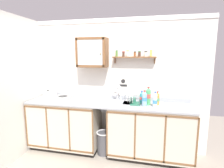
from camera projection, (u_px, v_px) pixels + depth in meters
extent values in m
plane|color=#9E9384|center=(102.00, 164.00, 2.87)|extent=(5.94, 5.94, 0.00)
cube|color=silver|center=(111.00, 85.00, 3.33)|extent=(3.54, 0.05, 2.45)
cube|color=white|center=(110.00, 21.00, 3.11)|extent=(3.54, 0.02, 0.05)
cube|color=silver|center=(5.00, 91.00, 2.73)|extent=(0.05, 3.46, 2.45)
cube|color=black|center=(68.00, 145.00, 3.42)|extent=(1.26, 0.52, 0.08)
cube|color=beige|center=(66.00, 123.00, 3.31)|extent=(1.28, 0.58, 0.84)
cube|color=brown|center=(57.00, 108.00, 2.97)|extent=(1.28, 0.01, 0.03)
cube|color=brown|center=(59.00, 149.00, 3.09)|extent=(1.28, 0.01, 0.03)
cube|color=brown|center=(26.00, 126.00, 3.17)|extent=(0.02, 0.01, 0.78)
cube|color=brown|center=(47.00, 128.00, 3.08)|extent=(0.02, 0.01, 0.78)
cube|color=brown|center=(69.00, 130.00, 2.99)|extent=(0.02, 0.01, 0.78)
cube|color=brown|center=(93.00, 133.00, 2.89)|extent=(0.02, 0.01, 0.78)
cube|color=black|center=(149.00, 154.00, 3.08)|extent=(1.35, 0.52, 0.08)
cube|color=beige|center=(150.00, 131.00, 2.98)|extent=(1.37, 0.58, 0.84)
cube|color=brown|center=(151.00, 115.00, 2.64)|extent=(1.37, 0.01, 0.03)
cube|color=brown|center=(149.00, 160.00, 2.76)|extent=(1.37, 0.01, 0.03)
cube|color=brown|center=(107.00, 134.00, 2.84)|extent=(0.02, 0.01, 0.78)
cube|color=brown|center=(135.00, 137.00, 2.74)|extent=(0.02, 0.01, 0.78)
cube|color=brown|center=(165.00, 140.00, 2.65)|extent=(0.02, 0.01, 0.78)
cube|color=brown|center=(197.00, 143.00, 2.55)|extent=(0.02, 0.01, 0.78)
cube|color=#9EA3A8|center=(107.00, 103.00, 3.07)|extent=(2.90, 0.61, 0.03)
cube|color=#9EA3A8|center=(110.00, 97.00, 3.33)|extent=(2.90, 0.02, 0.08)
cube|color=silver|center=(116.00, 103.00, 3.05)|extent=(0.53, 0.38, 0.01)
cube|color=slate|center=(116.00, 109.00, 3.07)|extent=(0.45, 0.30, 0.01)
cube|color=slate|center=(117.00, 104.00, 3.21)|extent=(0.45, 0.01, 0.13)
cube|color=slate|center=(114.00, 109.00, 2.91)|extent=(0.45, 0.01, 0.13)
cylinder|color=#4C4C51|center=(116.00, 110.00, 3.07)|extent=(0.04, 0.04, 0.01)
cylinder|color=silver|center=(117.00, 99.00, 3.26)|extent=(0.05, 0.05, 0.02)
cylinder|color=silver|center=(117.00, 93.00, 3.24)|extent=(0.02, 0.02, 0.22)
torus|color=silver|center=(117.00, 88.00, 3.15)|extent=(0.16, 0.02, 0.16)
cylinder|color=silver|center=(121.00, 98.00, 3.24)|extent=(0.02, 0.02, 0.05)
cube|color=silver|center=(57.00, 98.00, 3.26)|extent=(0.45, 0.32, 0.07)
cylinder|color=#2D2D2D|center=(53.00, 96.00, 3.30)|extent=(0.18, 0.18, 0.01)
cylinder|color=#2D2D2D|center=(63.00, 96.00, 3.25)|extent=(0.18, 0.18, 0.01)
cylinder|color=black|center=(48.00, 100.00, 3.15)|extent=(0.03, 0.02, 0.03)
cylinder|color=black|center=(59.00, 100.00, 3.10)|extent=(0.03, 0.02, 0.03)
cylinder|color=silver|center=(53.00, 94.00, 3.29)|extent=(0.20, 0.20, 0.07)
torus|color=silver|center=(53.00, 92.00, 3.29)|extent=(0.21, 0.21, 0.01)
cylinder|color=black|center=(49.00, 91.00, 3.43)|extent=(0.16, 0.12, 0.02)
cylinder|color=silver|center=(155.00, 101.00, 2.79)|extent=(0.07, 0.07, 0.21)
cone|color=silver|center=(155.00, 94.00, 2.77)|extent=(0.07, 0.07, 0.03)
cylinder|color=#2D59B2|center=(155.00, 92.00, 2.77)|extent=(0.03, 0.03, 0.02)
cylinder|color=#3F8CCC|center=(155.00, 102.00, 2.79)|extent=(0.07, 0.07, 0.06)
cylinder|color=#8CB7E0|center=(144.00, 100.00, 2.85)|extent=(0.08, 0.08, 0.21)
cone|color=#8CB7E0|center=(145.00, 93.00, 2.84)|extent=(0.08, 0.08, 0.04)
cylinder|color=red|center=(145.00, 91.00, 2.83)|extent=(0.04, 0.04, 0.02)
cylinder|color=#3F8CCC|center=(144.00, 99.00, 2.85)|extent=(0.08, 0.08, 0.06)
cylinder|color=gold|center=(157.00, 99.00, 2.93)|extent=(0.07, 0.07, 0.18)
cone|color=gold|center=(158.00, 93.00, 2.92)|extent=(0.06, 0.06, 0.03)
cylinder|color=red|center=(158.00, 92.00, 2.91)|extent=(0.03, 0.03, 0.02)
cylinder|color=#4C9959|center=(157.00, 99.00, 2.93)|extent=(0.07, 0.07, 0.05)
cylinder|color=teal|center=(142.00, 99.00, 3.01)|extent=(0.07, 0.07, 0.17)
cone|color=teal|center=(142.00, 93.00, 3.00)|extent=(0.07, 0.07, 0.03)
cylinder|color=#2D59B2|center=(142.00, 91.00, 2.99)|extent=(0.03, 0.03, 0.02)
cylinder|color=#D84C3F|center=(142.00, 98.00, 3.01)|extent=(0.07, 0.07, 0.05)
cylinder|color=#4CB266|center=(148.00, 97.00, 2.93)|extent=(0.08, 0.08, 0.25)
cone|color=#4CB266|center=(148.00, 89.00, 2.90)|extent=(0.08, 0.08, 0.04)
cylinder|color=red|center=(149.00, 87.00, 2.90)|extent=(0.04, 0.04, 0.02)
cylinder|color=#D84C3F|center=(148.00, 96.00, 2.92)|extent=(0.08, 0.08, 0.07)
cube|color=#26664C|center=(132.00, 103.00, 3.01)|extent=(0.30, 0.24, 0.01)
cylinder|color=#4C4F54|center=(123.00, 101.00, 2.92)|extent=(0.01, 0.01, 0.11)
cylinder|color=#4C4F54|center=(140.00, 102.00, 2.86)|extent=(0.01, 0.01, 0.11)
cylinder|color=#4C4F54|center=(125.00, 98.00, 3.13)|extent=(0.01, 0.01, 0.11)
cylinder|color=#4C4F54|center=(140.00, 99.00, 3.08)|extent=(0.01, 0.01, 0.11)
cylinder|color=#4C4F54|center=(131.00, 98.00, 2.88)|extent=(0.28, 0.01, 0.01)
cylinder|color=#4C4F54|center=(133.00, 95.00, 3.10)|extent=(0.28, 0.01, 0.01)
cylinder|color=white|center=(128.00, 99.00, 3.01)|extent=(0.01, 0.14, 0.14)
cylinder|color=white|center=(130.00, 99.00, 3.00)|extent=(0.01, 0.17, 0.17)
cylinder|color=white|center=(133.00, 99.00, 2.99)|extent=(0.01, 0.16, 0.16)
cylinder|color=#337259|center=(133.00, 100.00, 3.04)|extent=(0.09, 0.09, 0.10)
torus|color=#337259|center=(131.00, 100.00, 3.05)|extent=(0.07, 0.01, 0.07)
cube|color=brown|center=(92.00, 53.00, 3.15)|extent=(0.55, 0.26, 0.53)
cube|color=silver|center=(90.00, 52.00, 3.02)|extent=(0.45, 0.01, 0.43)
cube|color=brown|center=(77.00, 53.00, 3.07)|extent=(0.04, 0.01, 0.50)
cube|color=brown|center=(104.00, 52.00, 2.96)|extent=(0.04, 0.01, 0.50)
cube|color=brown|center=(90.00, 38.00, 2.98)|extent=(0.52, 0.01, 0.04)
cube|color=brown|center=(90.00, 66.00, 3.05)|extent=(0.52, 0.01, 0.04)
sphere|color=olive|center=(100.00, 54.00, 2.97)|extent=(0.02, 0.02, 0.02)
cube|color=brown|center=(134.00, 57.00, 3.06)|extent=(0.77, 0.14, 0.02)
cube|color=brown|center=(115.00, 61.00, 3.19)|extent=(0.02, 0.03, 0.10)
cube|color=brown|center=(154.00, 61.00, 3.04)|extent=(0.02, 0.03, 0.10)
cylinder|color=#598C3F|center=(117.00, 54.00, 3.11)|extent=(0.04, 0.04, 0.09)
cylinder|color=#33723F|center=(117.00, 51.00, 3.10)|extent=(0.04, 0.04, 0.02)
cylinder|color=#4C3326|center=(123.00, 54.00, 3.09)|extent=(0.04, 0.04, 0.08)
cylinder|color=red|center=(123.00, 52.00, 3.08)|extent=(0.05, 0.05, 0.02)
cylinder|color=silver|center=(128.00, 54.00, 3.07)|extent=(0.05, 0.05, 0.09)
cylinder|color=yellow|center=(128.00, 51.00, 3.06)|extent=(0.05, 0.05, 0.02)
cylinder|color=brown|center=(135.00, 54.00, 3.04)|extent=(0.04, 0.04, 0.07)
cylinder|color=black|center=(135.00, 52.00, 3.03)|extent=(0.04, 0.04, 0.02)
cylinder|color=#4C3326|center=(139.00, 54.00, 3.04)|extent=(0.05, 0.05, 0.08)
cylinder|color=#33723F|center=(139.00, 51.00, 3.03)|extent=(0.05, 0.05, 0.02)
cylinder|color=silver|center=(146.00, 54.00, 3.02)|extent=(0.05, 0.05, 0.08)
cylinder|color=black|center=(146.00, 52.00, 3.01)|extent=(0.05, 0.05, 0.02)
cylinder|color=#E0C659|center=(151.00, 54.00, 2.97)|extent=(0.04, 0.04, 0.09)
cylinder|color=yellow|center=(151.00, 51.00, 2.96)|extent=(0.04, 0.04, 0.02)
cube|color=silver|center=(123.00, 83.00, 3.24)|extent=(0.17, 0.01, 0.23)
cube|color=#262626|center=(123.00, 85.00, 3.24)|extent=(0.15, 0.00, 0.04)
cylinder|color=#262626|center=(123.00, 81.00, 3.23)|extent=(0.08, 0.00, 0.08)
cylinder|color=#4C4C51|center=(104.00, 143.00, 3.15)|extent=(0.24, 0.24, 0.41)
torus|color=white|center=(104.00, 133.00, 3.12)|extent=(0.26, 0.26, 0.02)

